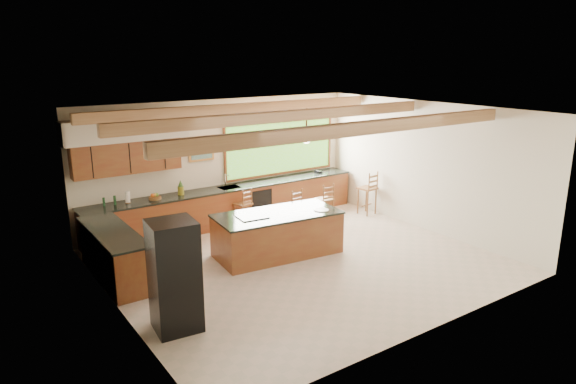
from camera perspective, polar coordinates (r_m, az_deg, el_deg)
ground at (r=10.37m, az=1.37°, el=-7.73°), size 7.20×7.20×0.00m
room_shell at (r=10.16m, az=-1.50°, el=4.84°), size 7.27×6.54×3.02m
counter_run at (r=11.86m, az=-9.05°, el=-2.56°), size 7.12×3.10×1.26m
island at (r=10.59m, az=-1.19°, el=-4.65°), size 2.66×1.46×0.91m
refrigerator at (r=7.85m, az=-12.50°, el=-9.10°), size 0.73×0.71×1.70m
bar_stool_a at (r=12.13m, az=-4.92°, el=-1.44°), size 0.43×0.43×0.99m
bar_stool_b at (r=12.42m, az=4.23°, el=-0.91°), size 0.39×0.39×1.03m
bar_stool_c at (r=11.86m, az=0.63°, el=-1.63°), size 0.41×0.41×1.03m
bar_stool_d at (r=13.30m, az=8.99°, el=0.31°), size 0.45×0.45×1.14m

